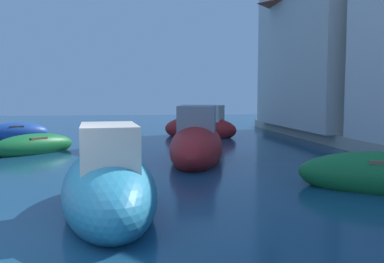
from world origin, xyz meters
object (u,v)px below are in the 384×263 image
object	(u,v)px
moored_boat_7	(34,146)
moored_boat_5	(200,127)
moored_boat_3	(109,186)
waterfront_building_far	(334,55)
moored_boat_0	(197,143)
waterfront_building_annex	(348,40)
moored_boat_10	(16,133)
quayside_tree	(363,59)

from	to	relation	value
moored_boat_7	moored_boat_5	bearing A→B (deg)	-7.36
moored_boat_3	waterfront_building_far	bearing A→B (deg)	-44.28
moored_boat_0	moored_boat_5	bearing A→B (deg)	-177.77
moored_boat_3	waterfront_building_annex	xyz separation A→B (m)	(11.47, 13.11, 4.51)
moored_boat_0	moored_boat_5	distance (m)	7.54
moored_boat_0	moored_boat_3	distance (m)	6.41
moored_boat_7	waterfront_building_annex	size ratio (longest dim) A/B	0.30
waterfront_building_annex	moored_boat_0	bearing A→B (deg)	-141.48
waterfront_building_annex	moored_boat_10	bearing A→B (deg)	179.10
waterfront_building_annex	waterfront_building_far	world-z (taller)	waterfront_building_annex
moored_boat_5	waterfront_building_annex	world-z (taller)	waterfront_building_annex
moored_boat_10	moored_boat_3	bearing A→B (deg)	-92.99
waterfront_building_annex	waterfront_building_far	size ratio (longest dim) A/B	1.33
moored_boat_10	waterfront_building_far	bearing A→B (deg)	-20.68
moored_boat_10	quayside_tree	bearing A→B (deg)	-40.17
moored_boat_0	moored_boat_3	world-z (taller)	moored_boat_0
moored_boat_0	moored_boat_5	size ratio (longest dim) A/B	1.32
waterfront_building_far	quayside_tree	distance (m)	5.68
moored_boat_3	moored_boat_7	size ratio (longest dim) A/B	1.45
moored_boat_0	moored_boat_3	size ratio (longest dim) A/B	1.25
moored_boat_10	waterfront_building_annex	world-z (taller)	waterfront_building_annex
moored_boat_3	waterfront_building_annex	size ratio (longest dim) A/B	0.43
moored_boat_7	waterfront_building_annex	bearing A→B (deg)	-25.47
moored_boat_5	waterfront_building_annex	distance (m)	8.99
moored_boat_5	moored_boat_10	xyz separation A→B (m)	(-9.07, 0.01, -0.19)
moored_boat_10	waterfront_building_far	world-z (taller)	waterfront_building_far
moored_boat_7	quayside_tree	distance (m)	13.81
moored_boat_3	moored_boat_5	world-z (taller)	moored_boat_5
moored_boat_3	quayside_tree	size ratio (longest dim) A/B	1.01
moored_boat_0	waterfront_building_far	size ratio (longest dim) A/B	0.72
moored_boat_7	moored_boat_10	world-z (taller)	moored_boat_10
moored_boat_10	quayside_tree	xyz separation A→B (m)	(15.43, -4.22, 3.37)
moored_boat_3	waterfront_building_far	xyz separation A→B (m)	(11.47, 14.62, 3.90)
moored_boat_0	moored_boat_3	xyz separation A→B (m)	(-2.44, -5.93, -0.07)
moored_boat_5	waterfront_building_far	size ratio (longest dim) A/B	0.54
waterfront_building_annex	quayside_tree	distance (m)	4.40
moored_boat_0	moored_boat_10	bearing A→B (deg)	-121.84
moored_boat_3	quayside_tree	bearing A→B (deg)	-53.85
moored_boat_0	moored_boat_10	distance (m)	10.80
waterfront_building_far	moored_boat_7	bearing A→B (deg)	-156.48
moored_boat_3	moored_boat_10	world-z (taller)	moored_boat_3
waterfront_building_annex	moored_boat_5	bearing A→B (deg)	178.10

